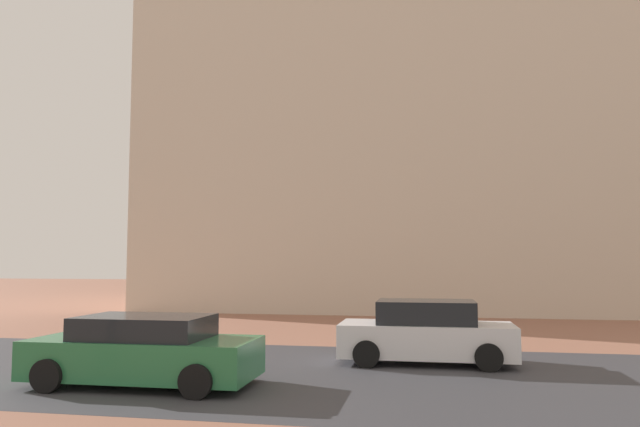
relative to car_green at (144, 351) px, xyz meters
name	(u,v)px	position (x,y,z in m)	size (l,w,h in m)	color
ground_plane	(329,371)	(3.46, 2.16, -0.68)	(120.00, 120.00, 0.00)	#93604C
street_asphalt_strip	(327,374)	(3.46, 1.83, -0.68)	(120.00, 8.32, 0.00)	#38383D
landmark_building	(394,119)	(3.86, 22.99, 10.12)	(25.83, 15.06, 36.10)	beige
car_green	(144,351)	(0.00, 0.00, 0.00)	(4.57, 2.11, 1.40)	#287042
car_white	(426,333)	(5.65, 3.66, 0.05)	(4.24, 1.99, 1.53)	silver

